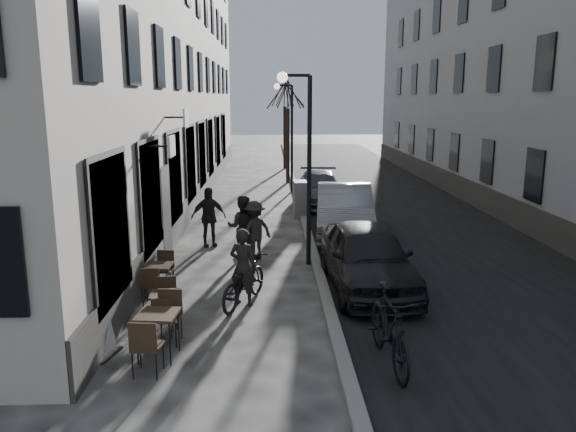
{
  "coord_description": "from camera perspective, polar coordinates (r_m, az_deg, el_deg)",
  "views": [
    {
      "loc": [
        -1.02,
        -8.64,
        4.45
      ],
      "look_at": [
        -0.63,
        3.86,
        1.8
      ],
      "focal_mm": 35.0,
      "sensor_mm": 36.0,
      "label": 1
    }
  ],
  "objects": [
    {
      "name": "bistro_set_b",
      "position": [
        11.49,
        -12.39,
        -8.9
      ],
      "size": [
        0.61,
        1.39,
        0.81
      ],
      "rotation": [
        0.0,
        0.0,
        0.1
      ],
      "color": "black",
      "rests_on": "ground"
    },
    {
      "name": "pedestrian_near",
      "position": [
        15.77,
        -4.65,
        -1.12
      ],
      "size": [
        0.9,
        0.71,
        1.79
      ],
      "primitive_type": "imported",
      "rotation": [
        0.0,
        0.0,
        3.1
      ],
      "color": "black",
      "rests_on": "ground"
    },
    {
      "name": "building_left",
      "position": [
        25.88,
        -13.68,
        19.53
      ],
      "size": [
        4.0,
        35.0,
        16.0
      ],
      "primitive_type": "cube",
      "color": "#B1A594",
      "rests_on": "ground"
    },
    {
      "name": "cyclist_rider",
      "position": [
        12.25,
        -4.58,
        -5.16
      ],
      "size": [
        0.73,
        0.62,
        1.71
      ],
      "primitive_type": "imported",
      "rotation": [
        0.0,
        0.0,
        2.74
      ],
      "color": "black",
      "rests_on": "ground"
    },
    {
      "name": "pedestrian_mid",
      "position": [
        15.6,
        -3.41,
        -1.46
      ],
      "size": [
        1.24,
        1.13,
        1.67
      ],
      "primitive_type": "imported",
      "rotation": [
        0.0,
        0.0,
        3.76
      ],
      "color": "black",
      "rests_on": "ground"
    },
    {
      "name": "streetlamp_near",
      "position": [
        14.73,
        1.51,
        6.93
      ],
      "size": [
        0.9,
        0.28,
        5.09
      ],
      "color": "black",
      "rests_on": "ground"
    },
    {
      "name": "tree_near",
      "position": [
        29.66,
        -0.02,
        12.37
      ],
      "size": [
        2.4,
        2.4,
        5.7
      ],
      "color": "black",
      "rests_on": "ground"
    },
    {
      "name": "building_right",
      "position": [
        27.49,
        21.91,
        18.56
      ],
      "size": [
        4.0,
        35.0,
        16.0
      ],
      "primitive_type": "cube",
      "color": "gray",
      "rests_on": "ground"
    },
    {
      "name": "kerb",
      "position": [
        25.06,
        1.02,
        1.87
      ],
      "size": [
        0.25,
        60.0,
        0.12
      ],
      "primitive_type": "cube",
      "color": "slate",
      "rests_on": "ground"
    },
    {
      "name": "streetlamp_far",
      "position": [
        26.69,
        0.02,
        9.19
      ],
      "size": [
        0.9,
        0.28,
        5.09
      ],
      "color": "black",
      "rests_on": "ground"
    },
    {
      "name": "road",
      "position": [
        25.51,
        9.24,
        1.76
      ],
      "size": [
        7.3,
        60.0,
        0.0
      ],
      "primitive_type": "cube",
      "color": "black",
      "rests_on": "ground"
    },
    {
      "name": "tree_far",
      "position": [
        35.66,
        -0.33,
        12.31
      ],
      "size": [
        2.4,
        2.4,
        5.7
      ],
      "color": "black",
      "rests_on": "ground"
    },
    {
      "name": "pedestrian_far",
      "position": [
        17.13,
        -8.08,
        -0.09
      ],
      "size": [
        1.15,
        0.76,
        1.82
      ],
      "primitive_type": "imported",
      "rotation": [
        0.0,
        0.0,
        0.33
      ],
      "color": "black",
      "rests_on": "ground"
    },
    {
      "name": "bistro_set_c",
      "position": [
        13.16,
        -13.0,
        -6.05
      ],
      "size": [
        0.64,
        1.5,
        0.88
      ],
      "rotation": [
        0.0,
        0.0,
        -0.06
      ],
      "color": "black",
      "rests_on": "ground"
    },
    {
      "name": "bicycle",
      "position": [
        12.35,
        -4.55,
        -6.63
      ],
      "size": [
        1.41,
        2.1,
        1.04
      ],
      "primitive_type": "imported",
      "rotation": [
        0.0,
        0.0,
        2.74
      ],
      "color": "black",
      "rests_on": "ground"
    },
    {
      "name": "car_far",
      "position": [
        23.67,
        3.12,
        2.8
      ],
      "size": [
        2.26,
        4.86,
        1.37
      ],
      "primitive_type": "imported",
      "rotation": [
        0.0,
        0.0,
        -0.07
      ],
      "color": "#3C3D47",
      "rests_on": "ground"
    },
    {
      "name": "sign_board",
      "position": [
        10.5,
        -18.6,
        -10.97
      ],
      "size": [
        0.56,
        0.74,
        1.17
      ],
      "rotation": [
        0.0,
        0.0,
        -0.27
      ],
      "color": "black",
      "rests_on": "ground"
    },
    {
      "name": "car_mid",
      "position": [
        18.44,
        5.73,
        0.56
      ],
      "size": [
        2.2,
        5.14,
        1.65
      ],
      "primitive_type": "imported",
      "rotation": [
        0.0,
        0.0,
        -0.09
      ],
      "color": "gray",
      "rests_on": "ground"
    },
    {
      "name": "bistro_set_a",
      "position": [
        10.14,
        -13.05,
        -11.29
      ],
      "size": [
        0.73,
        1.68,
        0.97
      ],
      "rotation": [
        0.0,
        0.0,
        -0.1
      ],
      "color": "black",
      "rests_on": "ground"
    },
    {
      "name": "car_near",
      "position": [
        13.35,
        8.06,
        -4.12
      ],
      "size": [
        2.05,
        4.65,
        1.56
      ],
      "primitive_type": "imported",
      "rotation": [
        0.0,
        0.0,
        0.05
      ],
      "color": "black",
      "rests_on": "ground"
    },
    {
      "name": "utility_cabinet",
      "position": [
        21.28,
        1.24,
        1.75
      ],
      "size": [
        0.55,
        0.94,
        1.36
      ],
      "primitive_type": "cube",
      "rotation": [
        0.0,
        0.0,
        0.06
      ],
      "color": "slate",
      "rests_on": "ground"
    },
    {
      "name": "ground",
      "position": [
        9.78,
        4.54,
        -15.16
      ],
      "size": [
        120.0,
        120.0,
        0.0
      ],
      "primitive_type": "plane",
      "color": "#363431",
      "rests_on": "ground"
    },
    {
      "name": "moped",
      "position": [
        9.71,
        10.25,
        -11.14
      ],
      "size": [
        0.79,
        2.28,
        1.34
      ],
      "primitive_type": "imported",
      "rotation": [
        0.0,
        0.0,
        0.07
      ],
      "color": "black",
      "rests_on": "ground"
    }
  ]
}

